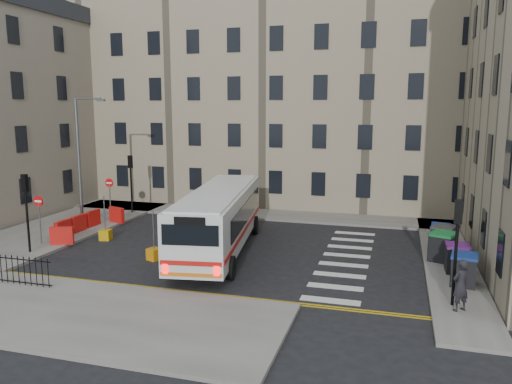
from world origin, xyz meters
The scene contains 22 objects.
ground centered at (0.00, 0.00, 0.00)m, with size 120.00×120.00×0.00m, color black.
pavement_north centered at (-6.00, 8.60, 0.07)m, with size 36.00×3.20×0.15m, color slate.
pavement_east centered at (9.00, 4.00, 0.07)m, with size 2.40×26.00×0.15m, color slate.
pavement_west centered at (-14.00, 1.00, 0.07)m, with size 6.00×22.00×0.15m, color slate.
pavement_sw centered at (-7.00, -10.00, 0.07)m, with size 20.00×6.00×0.15m, color slate.
terrace_north centered at (-7.00, 15.50, 8.62)m, with size 38.30×10.80×17.20m.
traffic_light_east centered at (8.60, -5.50, 2.87)m, with size 0.28×0.22×4.10m.
traffic_light_nw centered at (-12.00, 6.50, 2.87)m, with size 0.28×0.22×4.10m.
traffic_light_sw centered at (-12.00, -4.00, 2.87)m, with size 0.28×0.22×4.10m.
streetlamp centered at (-13.00, 2.00, 4.34)m, with size 0.50×0.22×8.14m.
no_entry_north centered at (-12.50, 4.50, 2.08)m, with size 0.60×0.08×3.00m.
no_entry_south centered at (-12.50, -2.50, 2.08)m, with size 0.60×0.08×3.00m.
roadworks_barriers centered at (-11.84, 0.50, 0.65)m, with size 1.66×6.26×1.00m.
bus centered at (-2.61, -0.75, 1.90)m, with size 4.56×12.34×3.28m.
wheelie_bin_a centered at (9.26, -3.00, 0.83)m, with size 1.23×1.36×1.34m.
wheelie_bin_b centered at (9.16, -1.29, 0.81)m, with size 1.04×1.20×1.30m.
wheelie_bin_c centered at (8.65, 0.39, 0.86)m, with size 1.51×1.60×1.41m.
wheelie_bin_d centered at (8.85, 1.92, 0.86)m, with size 1.53×1.61×1.41m.
wheelie_bin_e centered at (8.73, 2.94, 0.78)m, with size 1.09×1.22×1.25m.
pedestrian centered at (8.79, -6.02, 1.14)m, with size 0.72×0.47×1.98m, color black.
bollard_yellow centered at (-9.83, -0.33, 0.30)m, with size 0.60×0.60×0.60m, color #CB980B.
bollard_chevron centered at (-5.29, -3.04, 0.30)m, with size 0.60×0.60×0.60m, color #C9780B.
Camera 1 is at (6.36, -24.99, 7.62)m, focal length 35.00 mm.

